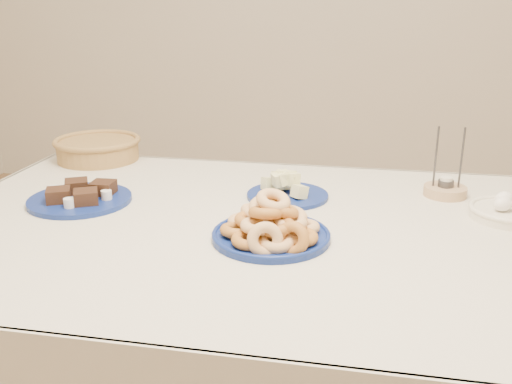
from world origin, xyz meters
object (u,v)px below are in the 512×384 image
at_px(dining_table, 260,263).
at_px(wicker_basket, 98,148).
at_px(melon_plate, 286,188).
at_px(egg_bowl, 507,211).
at_px(brownie_plate, 80,197).
at_px(donut_platter, 272,227).
at_px(candle_holder, 445,189).

relative_size(dining_table, wicker_basket, 5.18).
relative_size(melon_plate, egg_bowl, 1.10).
bearing_deg(brownie_plate, dining_table, -7.02).
bearing_deg(egg_bowl, donut_platter, -155.79).
bearing_deg(brownie_plate, donut_platter, -15.86).
height_order(wicker_basket, candle_holder, candle_holder).
xyz_separation_m(wicker_basket, egg_bowl, (1.27, -0.32, -0.02)).
distance_m(dining_table, donut_platter, 0.17).
bearing_deg(wicker_basket, melon_plate, -21.08).
distance_m(dining_table, wicker_basket, 0.83).
bearing_deg(donut_platter, wicker_basket, 140.74).
bearing_deg(brownie_plate, egg_bowl, 4.85).
bearing_deg(wicker_basket, brownie_plate, -70.50).
bearing_deg(melon_plate, wicker_basket, 158.92).
bearing_deg(dining_table, donut_platter, -64.64).
bearing_deg(donut_platter, egg_bowl, 24.21).
xyz_separation_m(wicker_basket, candle_holder, (1.14, -0.17, -0.02)).
relative_size(dining_table, melon_plate, 6.21).
height_order(donut_platter, wicker_basket, donut_platter).
relative_size(melon_plate, brownie_plate, 0.87).
bearing_deg(melon_plate, candle_holder, 12.41).
xyz_separation_m(brownie_plate, wicker_basket, (-0.15, 0.42, 0.03)).
bearing_deg(dining_table, wicker_basket, 143.91).
bearing_deg(melon_plate, brownie_plate, -164.56).
bearing_deg(melon_plate, dining_table, -98.94).
height_order(donut_platter, egg_bowl, donut_platter).
height_order(melon_plate, egg_bowl, melon_plate).
distance_m(dining_table, melon_plate, 0.25).
height_order(brownie_plate, wicker_basket, wicker_basket).
bearing_deg(wicker_basket, dining_table, -36.09).
relative_size(dining_table, donut_platter, 5.37).
bearing_deg(dining_table, brownie_plate, 172.98).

